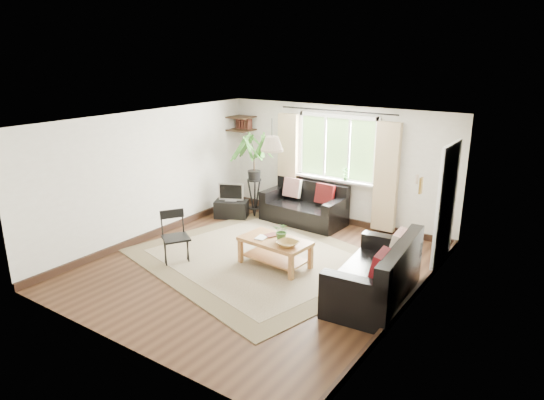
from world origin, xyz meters
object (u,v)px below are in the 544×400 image
Objects in this scene: coffee_table at (275,253)px; folding_chair at (176,239)px; tv_stand at (231,209)px; palm_stand at (254,176)px; sofa_back at (304,204)px; sofa_right at (374,271)px.

folding_chair is at bearing -149.27° from coffee_table.
folding_chair reaches higher than coffee_table.
palm_stand reaches higher than tv_stand.
coffee_table is at bearing -46.15° from palm_stand.
sofa_back is 0.93× the size of sofa_right.
coffee_table is 2.64m from tv_stand.
folding_chair is (-1.41, -0.84, 0.21)m from coffee_table.
palm_stand is at bearing -164.02° from sofa_back.
sofa_back is 1.20m from palm_stand.
tv_stand is at bearing -140.49° from palm_stand.
folding_chair is at bearing -101.05° from sofa_back.
folding_chair is at bearing -82.41° from palm_stand.
palm_stand is (-1.07, -0.25, 0.50)m from sofa_back.
sofa_back is 2.45× the size of tv_stand.
palm_stand reaches higher than sofa_back.
tv_stand is at bearing 49.55° from folding_chair.
sofa_right is 1.02× the size of palm_stand.
coffee_table is (-1.77, 0.11, -0.19)m from sofa_right.
sofa_back is at bearing 18.64° from folding_chair.
sofa_right is at bearing -47.89° from tv_stand.
sofa_right is 3.26m from folding_chair.
sofa_right is 4.25m from tv_stand.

